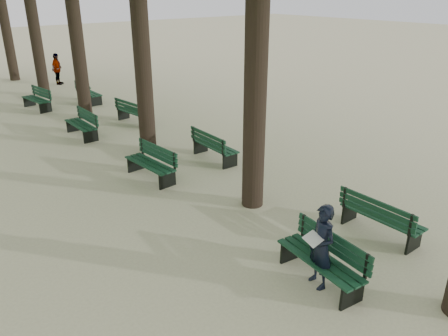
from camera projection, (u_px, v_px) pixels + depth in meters
ground at (305, 289)px, 7.74m from camera, size 120.00×120.00×0.00m
bench_left_0 at (320, 268)px, 7.85m from camera, size 0.81×1.86×0.92m
bench_left_1 at (151, 170)px, 12.08m from camera, size 0.67×1.83×0.92m
bench_left_2 at (82, 129)px, 15.48m from camera, size 0.59×1.81×0.92m
bench_left_3 at (37, 103)px, 18.93m from camera, size 0.78×1.86×0.92m
bench_right_0 at (380, 224)px, 9.33m from camera, size 0.60×1.81×0.92m
bench_right_1 at (215, 151)px, 13.41m from camera, size 0.66×1.83×0.92m
bench_right_2 at (135, 116)px, 17.01m from camera, size 0.75×1.85×0.92m
bench_right_3 at (89, 97)px, 20.07m from camera, size 0.59×1.81×0.92m
man_with_map at (321, 247)px, 7.56m from camera, size 0.67×0.69×1.58m
pedestrian_c at (57, 69)px, 23.55m from camera, size 0.92×0.93×1.67m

